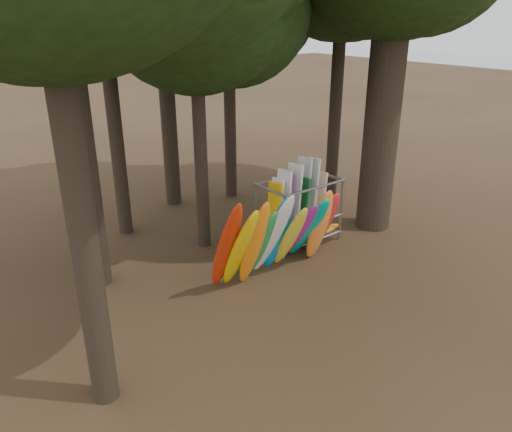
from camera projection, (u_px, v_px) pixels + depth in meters
ground at (299, 267)px, 15.73m from camera, size 120.00×120.00×0.00m
kayak_row at (281, 236)px, 14.82m from camera, size 4.53×1.97×3.10m
storage_rack at (298, 214)px, 17.06m from camera, size 3.06×1.51×2.90m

